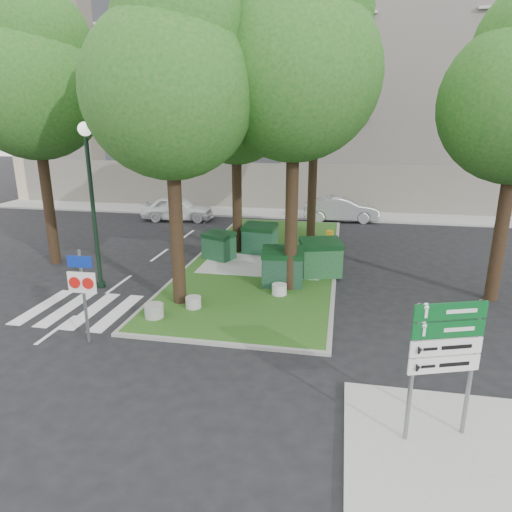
% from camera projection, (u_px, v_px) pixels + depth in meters
% --- Properties ---
extents(ground, '(120.00, 120.00, 0.00)m').
position_uv_depth(ground, '(201.00, 342.00, 12.86)').
color(ground, black).
rests_on(ground, ground).
extents(median_island, '(6.00, 16.00, 0.12)m').
position_uv_depth(median_island, '(265.00, 260.00, 20.29)').
color(median_island, '#254814').
rests_on(median_island, ground).
extents(median_kerb, '(6.30, 16.30, 0.10)m').
position_uv_depth(median_kerb, '(265.00, 260.00, 20.29)').
color(median_kerb, gray).
rests_on(median_kerb, ground).
extents(sidewalk_corner, '(5.00, 4.00, 0.12)m').
position_uv_depth(sidewalk_corner, '(482.00, 458.00, 8.39)').
color(sidewalk_corner, '#999993').
rests_on(sidewalk_corner, ground).
extents(building_sidewalk, '(42.00, 3.00, 0.12)m').
position_uv_depth(building_sidewalk, '(284.00, 214.00, 30.26)').
color(building_sidewalk, '#999993').
rests_on(building_sidewalk, ground).
extents(zebra_crossing, '(5.00, 3.00, 0.01)m').
position_uv_depth(zebra_crossing, '(105.00, 311.00, 14.94)').
color(zebra_crossing, silver).
rests_on(zebra_crossing, ground).
extents(apartment_building, '(41.00, 12.00, 16.00)m').
position_uv_depth(apartment_building, '(299.00, 93.00, 35.04)').
color(apartment_building, tan).
rests_on(apartment_building, ground).
extents(tree_median_near_left, '(5.20, 5.20, 10.53)m').
position_uv_depth(tree_median_near_left, '(172.00, 74.00, 13.43)').
color(tree_median_near_left, black).
rests_on(tree_median_near_left, ground).
extents(tree_median_near_right, '(5.60, 5.60, 11.46)m').
position_uv_depth(tree_median_near_right, '(298.00, 56.00, 14.49)').
color(tree_median_near_right, black).
rests_on(tree_median_near_right, ground).
extents(tree_median_mid, '(4.80, 4.80, 9.99)m').
position_uv_depth(tree_median_mid, '(238.00, 97.00, 19.55)').
color(tree_median_mid, black).
rests_on(tree_median_mid, ground).
extents(tree_median_far, '(5.80, 5.80, 11.93)m').
position_uv_depth(tree_median_far, '(318.00, 69.00, 21.42)').
color(tree_median_far, black).
rests_on(tree_median_far, ground).
extents(tree_street_left, '(5.40, 5.40, 11.00)m').
position_uv_depth(tree_street_left, '(35.00, 77.00, 17.88)').
color(tree_street_left, black).
rests_on(tree_street_left, ground).
extents(dumpster_a, '(1.60, 1.40, 1.24)m').
position_uv_depth(dumpster_a, '(219.00, 246.00, 20.08)').
color(dumpster_a, '#0F391D').
rests_on(dumpster_a, median_island).
extents(dumpster_b, '(1.63, 1.25, 1.39)m').
position_uv_depth(dumpster_b, '(260.00, 239.00, 20.96)').
color(dumpster_b, '#113C24').
rests_on(dumpster_b, median_island).
extents(dumpster_c, '(1.63, 1.22, 1.42)m').
position_uv_depth(dumpster_c, '(283.00, 267.00, 16.84)').
color(dumpster_c, black).
rests_on(dumpster_c, median_island).
extents(dumpster_d, '(1.84, 1.52, 1.47)m').
position_uv_depth(dumpster_d, '(320.00, 258.00, 17.90)').
color(dumpster_d, '#15441F').
rests_on(dumpster_d, median_island).
extents(bollard_left, '(0.59, 0.59, 0.42)m').
position_uv_depth(bollard_left, '(154.00, 311.00, 14.18)').
color(bollard_left, gray).
rests_on(bollard_left, median_island).
extents(bollard_right, '(0.52, 0.52, 0.37)m').
position_uv_depth(bollard_right, '(279.00, 289.00, 16.04)').
color(bollard_right, '#B0B0AB').
rests_on(bollard_right, median_island).
extents(bollard_mid, '(0.51, 0.51, 0.36)m').
position_uv_depth(bollard_mid, '(193.00, 302.00, 14.92)').
color(bollard_mid, '#9B9A96').
rests_on(bollard_mid, median_island).
extents(litter_bin, '(0.38, 0.38, 0.67)m').
position_uv_depth(litter_bin, '(329.00, 237.00, 22.55)').
color(litter_bin, yellow).
rests_on(litter_bin, median_island).
extents(street_lamp, '(0.48, 0.48, 5.97)m').
position_uv_depth(street_lamp, '(91.00, 187.00, 16.07)').
color(street_lamp, black).
rests_on(street_lamp, ground).
extents(traffic_sign_pole, '(0.81, 0.09, 2.70)m').
position_uv_depth(traffic_sign_pole, '(83.00, 284.00, 12.43)').
color(traffic_sign_pole, slate).
rests_on(traffic_sign_pole, ground).
extents(directional_sign, '(1.34, 0.50, 2.80)m').
position_uv_depth(directional_sign, '(445.00, 350.00, 8.37)').
color(directional_sign, slate).
rests_on(directional_sign, sidewalk_corner).
extents(car_white, '(4.54, 2.23, 1.49)m').
position_uv_depth(car_white, '(177.00, 208.00, 28.37)').
color(car_white, white).
rests_on(car_white, ground).
extents(car_silver, '(4.67, 2.00, 1.50)m').
position_uv_depth(car_silver, '(341.00, 209.00, 28.11)').
color(car_silver, '#9DA0A5').
rests_on(car_silver, ground).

